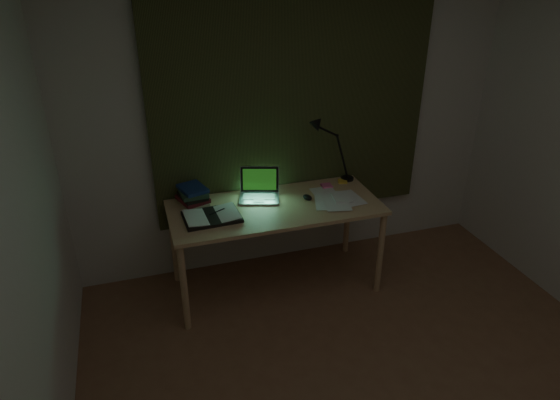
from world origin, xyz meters
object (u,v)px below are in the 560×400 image
(loose_papers, at_px, (335,197))
(open_textbook, at_px, (212,216))
(desk, at_px, (275,247))
(book_stack, at_px, (192,195))
(desk_lamp, at_px, (349,148))
(laptop, at_px, (259,187))

(loose_papers, bearing_deg, open_textbook, -177.72)
(open_textbook, relative_size, loose_papers, 1.23)
(desk, distance_m, loose_papers, 0.60)
(book_stack, relative_size, loose_papers, 0.70)
(book_stack, bearing_deg, desk_lamp, 2.80)
(desk, height_order, loose_papers, loose_papers)
(desk_lamp, bearing_deg, loose_papers, -118.21)
(book_stack, bearing_deg, open_textbook, -69.97)
(laptop, distance_m, book_stack, 0.50)
(laptop, xyz_separation_m, loose_papers, (0.56, -0.15, -0.10))
(laptop, xyz_separation_m, book_stack, (-0.49, 0.08, -0.03))
(open_textbook, distance_m, book_stack, 0.29)
(open_textbook, height_order, desk_lamp, desk_lamp)
(desk, bearing_deg, loose_papers, -1.62)
(laptop, distance_m, loose_papers, 0.59)
(loose_papers, bearing_deg, laptop, 165.05)
(open_textbook, xyz_separation_m, desk_lamp, (1.19, 0.33, 0.26))
(desk_lamp, bearing_deg, laptop, -159.37)
(open_textbook, bearing_deg, desk_lamp, 12.45)
(open_textbook, relative_size, book_stack, 1.76)
(laptop, height_order, loose_papers, laptop)
(open_textbook, bearing_deg, book_stack, 107.16)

